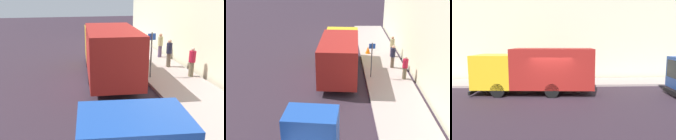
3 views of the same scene
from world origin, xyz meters
The scene contains 9 objects.
ground centered at (0.00, 0.00, 0.00)m, with size 80.00×80.00×0.00m, color #2E212C.
sidewalk centered at (4.61, 0.00, 0.08)m, with size 3.21×30.00×0.16m, color #A3928C.
building_facade centered at (6.71, 0.00, 6.42)m, with size 0.50×30.00×12.83m, color beige.
large_utility_truck centered at (1.16, 1.04, 1.64)m, with size 3.01×7.97×3.00m.
pedestrian_walking centered at (5.61, 4.45, 1.08)m, with size 0.46×0.46×1.75m.
pedestrian_standing centered at (5.21, 1.93, 1.11)m, with size 0.36×0.36×1.79m.
pedestrian_third centered at (5.68, -0.16, 1.05)m, with size 0.50×0.50×1.69m.
traffic_cone_orange centered at (3.65, 5.20, 0.47)m, with size 0.43×0.43×0.62m, color orange.
street_sign_post centered at (3.37, 0.19, 1.67)m, with size 0.44×0.08×2.55m.
Camera 3 is at (-12.80, -0.18, 3.43)m, focal length 33.87 mm.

